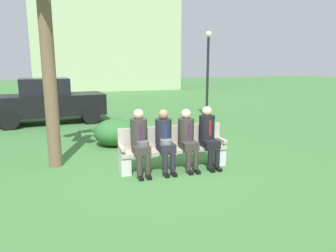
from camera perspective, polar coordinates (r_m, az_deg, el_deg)
name	(u,v)px	position (r m, az deg, el deg)	size (l,w,h in m)	color
ground_plane	(162,172)	(6.53, -1.07, -8.38)	(80.00, 80.00, 0.00)	#407539
park_bench	(173,148)	(6.65, 0.90, -4.06)	(2.31, 0.44, 0.90)	#B7AD9E
seated_man_leftmost	(140,138)	(6.26, -5.18, -2.30)	(0.34, 0.72, 1.32)	#38332D
seated_man_centerleft	(165,137)	(6.39, -0.61, -2.12)	(0.34, 0.72, 1.28)	#23232D
seated_man_centerright	(187,136)	(6.56, 3.59, -1.82)	(0.34, 0.72, 1.27)	#38332D
seated_man_rightmost	(208,133)	(6.74, 7.44, -1.35)	(0.34, 0.72, 1.31)	black
shrub_near_bench	(116,132)	(8.59, -9.61, -1.12)	(1.18, 1.08, 0.73)	#2E6730
parked_car_near	(49,101)	(12.37, -21.03, 4.31)	(4.03, 2.01, 1.68)	black
street_lamp	(208,66)	(12.47, 7.34, 10.92)	(0.24, 0.24, 3.43)	black
building_backdrop	(104,17)	(28.95, -11.62, 19.00)	(12.24, 7.30, 12.20)	#ACC090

